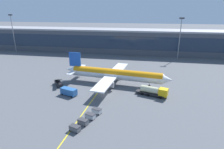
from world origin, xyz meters
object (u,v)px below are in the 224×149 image
(main_airliner, at_px, (115,74))
(fuel_tanker, at_px, (154,91))
(baggage_cart_0, at_px, (75,128))
(lavatory_truck, at_px, (69,91))
(baggage_cart_2, at_px, (90,116))
(belt_loader, at_px, (59,83))
(baggage_cart_3, at_px, (97,111))
(baggage_cart_1, at_px, (83,122))

(main_airliner, height_order, fuel_tanker, main_airliner)
(main_airliner, distance_m, baggage_cart_0, 32.99)
(lavatory_truck, distance_m, baggage_cart_2, 17.33)
(baggage_cart_2, bearing_deg, belt_loader, 132.32)
(fuel_tanker, distance_m, lavatory_truck, 28.96)
(main_airliner, xyz_separation_m, belt_loader, (-21.45, -5.65, -2.98))
(baggage_cart_3, bearing_deg, baggage_cart_2, -108.67)
(belt_loader, height_order, baggage_cart_3, belt_loader)
(main_airliner, height_order, belt_loader, main_airliner)
(belt_loader, height_order, lavatory_truck, belt_loader)
(lavatory_truck, height_order, baggage_cart_3, lavatory_truck)
(belt_loader, bearing_deg, baggage_cart_1, -53.06)
(belt_loader, bearing_deg, fuel_tanker, -4.88)
(fuel_tanker, height_order, baggage_cart_0, fuel_tanker)
(fuel_tanker, relative_size, baggage_cart_3, 3.68)
(main_airliner, relative_size, fuel_tanker, 3.92)
(main_airliner, distance_m, belt_loader, 22.38)
(baggage_cart_1, relative_size, baggage_cart_3, 1.00)
(baggage_cart_0, relative_size, baggage_cart_2, 1.00)
(fuel_tanker, bearing_deg, baggage_cart_1, -131.24)
(baggage_cart_3, bearing_deg, baggage_cart_0, -108.67)
(belt_loader, relative_size, lavatory_truck, 1.00)
(lavatory_truck, relative_size, baggage_cart_2, 2.07)
(main_airliner, xyz_separation_m, baggage_cart_2, (-2.50, -26.46, -3.19))
(fuel_tanker, bearing_deg, baggage_cart_3, -137.70)
(main_airliner, relative_size, baggage_cart_3, 14.46)
(main_airliner, bearing_deg, belt_loader, -165.25)
(fuel_tanker, xyz_separation_m, baggage_cart_3, (-16.15, -14.70, -0.96))
(belt_loader, distance_m, baggage_cart_2, 28.14)
(lavatory_truck, bearing_deg, fuel_tanker, 9.32)
(belt_loader, xyz_separation_m, baggage_cart_3, (19.97, -17.78, -0.21))
(fuel_tanker, xyz_separation_m, lavatory_truck, (-28.57, -4.69, -0.32))
(baggage_cart_2, bearing_deg, baggage_cart_3, 71.33)
(baggage_cart_0, relative_size, baggage_cart_1, 1.00)
(main_airliner, bearing_deg, baggage_cart_2, -95.41)
(fuel_tanker, bearing_deg, lavatory_truck, -170.68)
(belt_loader, relative_size, baggage_cart_2, 2.07)
(main_airliner, bearing_deg, fuel_tanker, -30.76)
(lavatory_truck, bearing_deg, belt_loader, 134.16)
(fuel_tanker, height_order, baggage_cart_2, fuel_tanker)
(baggage_cart_3, bearing_deg, fuel_tanker, 42.30)
(baggage_cart_0, distance_m, baggage_cart_3, 9.60)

